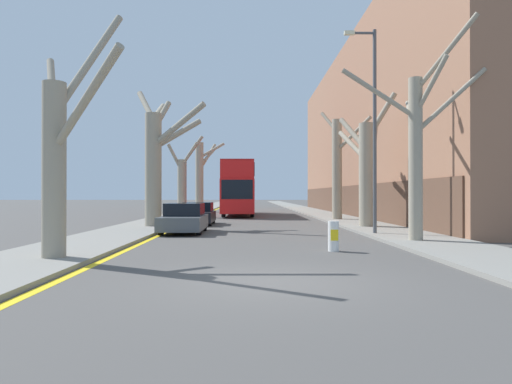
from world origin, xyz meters
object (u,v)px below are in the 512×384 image
Objects in this scene: street_tree_left_3 at (201,174)px; street_tree_left_2 at (183,182)px; lamp_post at (373,122)px; traffic_bollard at (333,236)px; street_tree_left_1 at (156,159)px; parked_car_1 at (198,214)px; parked_car_0 at (184,219)px; street_tree_right_0 at (417,144)px; street_tree_right_2 at (338,165)px; street_tree_right_1 at (366,168)px; street_tree_left_0 at (59,152)px; double_decker_bus at (239,186)px.

street_tree_left_2 is at bearing -91.51° from street_tree_left_3.
traffic_bollard is at bearing -116.83° from lamp_post.
parked_car_1 is at bearing 54.00° from street_tree_left_1.
parked_car_0 is at bearing -90.00° from parked_car_1.
parked_car_1 is at bearing -84.44° from street_tree_left_3.
traffic_bollard is at bearing -146.63° from street_tree_right_0.
street_tree_right_2 is 11.59m from lamp_post.
street_tree_right_1 is at bearing 70.12° from traffic_bollard.
street_tree_left_0 is 7.55× the size of traffic_bollard.
street_tree_right_2 is 10.43m from parked_car_1.
street_tree_left_0 reaches higher than traffic_bollard.
double_decker_bus is at bearing 114.91° from street_tree_right_1.
street_tree_right_1 is at bearing -18.54° from parked_car_1.
traffic_bollard is (7.62, -10.18, -3.20)m from street_tree_left_1.
lamp_post is at bearing -100.61° from street_tree_right_1.
street_tree_left_3 is at bearing 95.56° from parked_car_1.
street_tree_left_2 is (-0.32, 12.10, -0.92)m from street_tree_left_1.
double_decker_bus is at bearing 81.15° from street_tree_left_0.
street_tree_right_2 is (11.06, 6.68, 0.10)m from street_tree_left_1.
street_tree_right_2 is at bearing 59.44° from street_tree_left_0.
street_tree_left_0 is at bearing -165.19° from traffic_bollard.
street_tree_right_2 reaches higher than double_decker_bus.
street_tree_left_0 is 12.25m from street_tree_left_1.
street_tree_left_3 is 26.51m from parked_car_0.
street_tree_right_2 reaches higher than street_tree_left_0.
parked_car_1 is (-9.11, -3.99, -3.15)m from street_tree_right_2.
street_tree_left_2 is 1.58× the size of parked_car_0.
street_tree_right_1 is 7.48× the size of traffic_bollard.
street_tree_right_1 is 0.93× the size of street_tree_right_2.
street_tree_left_0 is at bearing -120.56° from street_tree_right_2.
street_tree_right_0 is (11.14, -7.86, -0.06)m from street_tree_left_1.
lamp_post is (10.43, 7.39, 2.04)m from street_tree_left_0.
street_tree_left_3 is 32.91m from street_tree_right_0.
street_tree_right_2 is 0.86× the size of lamp_post.
street_tree_left_1 is at bearing 144.78° from street_tree_right_0.
street_tree_left_1 is 23.09m from street_tree_left_3.
lamp_post is (10.65, -16.93, 2.18)m from street_tree_left_2.
street_tree_left_1 is 1.10× the size of street_tree_right_1.
street_tree_left_0 is at bearing -133.59° from street_tree_right_1.
street_tree_right_1 is 1.76× the size of parked_car_1.
street_tree_left_2 is 23.03m from street_tree_right_0.
street_tree_right_0 is (11.46, -19.96, 0.86)m from street_tree_left_2.
parked_car_1 is at bearing 161.46° from street_tree_right_1.
street_tree_right_2 is (-0.08, 14.55, 0.16)m from street_tree_right_0.
street_tree_left_3 is 0.82× the size of lamp_post.
street_tree_right_0 is 1.88× the size of parked_car_0.
traffic_bollard is (5.67, -7.04, -0.18)m from parked_car_0.
street_tree_right_1 is at bearing -2.02° from street_tree_left_1.
street_tree_right_0 reaches higher than street_tree_left_0.
street_tree_left_2 reaches higher than traffic_bollard.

